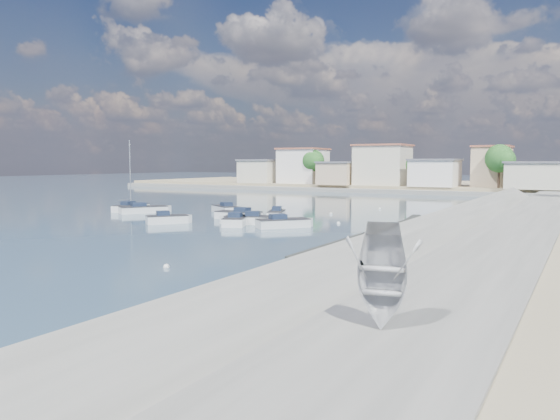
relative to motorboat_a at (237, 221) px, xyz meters
name	(u,v)px	position (x,y,z in m)	size (l,w,h in m)	color
ground	(398,207)	(7.33, 27.85, -0.38)	(400.00, 400.00, 0.00)	#2E445D
seawall_walkway	(527,231)	(25.83, 0.85, 0.52)	(5.00, 90.00, 1.80)	slate
breakwater	(378,231)	(14.23, 0.54, -0.21)	(2.00, 31.02, 0.35)	black
far_shore_land	(471,187)	(7.33, 79.85, 0.32)	(160.00, 40.00, 1.40)	gray
far_shore_quay	(450,193)	(7.33, 58.85, 0.02)	(160.00, 2.50, 0.80)	slate
far_town	(517,169)	(18.04, 64.77, 4.56)	(113.01, 12.80, 8.35)	beige
shore_trees	(496,161)	(15.67, 55.97, 5.84)	(74.56, 38.32, 7.92)	#38281E
motorboat_a	(237,221)	(0.00, 0.00, 0.00)	(3.90, 5.53, 1.48)	silver
motorboat_b	(169,220)	(-6.41, -2.47, 0.00)	(3.78, 4.14, 1.48)	silver
motorboat_c	(236,215)	(-3.03, 4.38, 0.00)	(5.61, 2.08, 1.48)	silver
motorboat_d	(246,220)	(0.52, 0.80, 0.00)	(5.11, 3.56, 1.48)	silver
motorboat_e	(146,210)	(-16.46, 4.83, 0.00)	(4.85, 5.77, 1.48)	silver
motorboat_f	(224,209)	(-8.72, 10.15, 0.00)	(4.85, 4.03, 1.48)	silver
motorboat_g	(276,215)	(0.46, 6.86, 0.00)	(3.11, 4.60, 1.48)	silver
motorboat_h	(286,223)	(5.28, 0.32, 0.00)	(4.65, 4.93, 1.48)	silver
sailboat	(132,208)	(-19.74, 5.89, 0.04)	(2.39, 5.93, 9.00)	silver
mooring_buoys	(345,226)	(9.81, 3.75, -0.33)	(14.23, 44.00, 0.38)	white
overturned_dinghy	(381,319)	(25.33, -30.69, 1.69)	(2.83, 1.32, 0.53)	#A5A8AD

